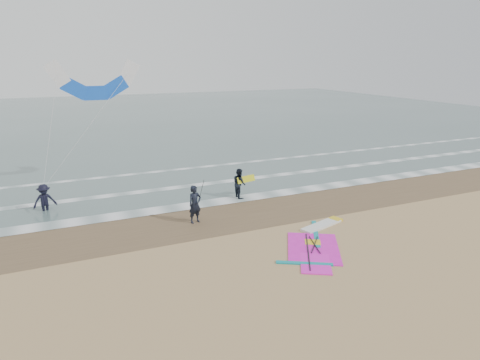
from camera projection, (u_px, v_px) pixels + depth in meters
name	position (u px, v px, depth m)	size (l,w,h in m)	color
ground	(295.00, 259.00, 18.08)	(120.00, 120.00, 0.00)	tan
sea_water	(118.00, 118.00, 60.22)	(120.00, 80.00, 0.02)	#47605E
wet_sand_band	(238.00, 213.00, 23.35)	(120.00, 5.00, 0.01)	brown
foam_waterline	(210.00, 191.00, 27.24)	(120.00, 9.15, 0.02)	white
windsurf_rig	(317.00, 241.00, 19.70)	(5.49, 5.19, 0.13)	white
person_standing	(195.00, 204.00, 21.80)	(0.72, 0.47, 1.97)	black
person_walking	(239.00, 183.00, 25.73)	(0.88, 0.69, 1.82)	black
person_wading	(44.00, 195.00, 23.39)	(1.23, 0.71, 1.91)	black
held_pole	(200.00, 195.00, 21.79)	(0.17, 0.86, 1.82)	black
carried_kiteboard	(246.00, 179.00, 25.73)	(1.30, 0.51, 0.39)	yellow
surf_kite	(95.00, 83.00, 26.86)	(6.51, 4.22, 6.84)	white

